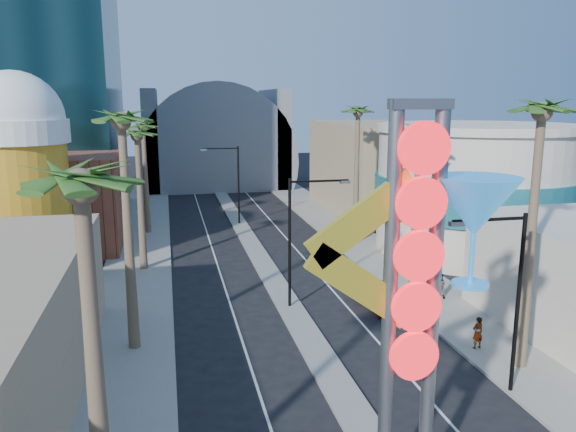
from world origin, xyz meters
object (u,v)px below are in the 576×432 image
Objects in this scene: pedestrian_a at (478,333)px; red_pickup at (384,297)px; pedestrian_b at (440,286)px; neon_sign at (438,277)px.

red_pickup is at bearing -79.25° from pedestrian_a.
neon_sign is at bearing 88.22° from pedestrian_b.
pedestrian_a reaches higher than pedestrian_b.
neon_sign is at bearing 43.11° from pedestrian_a.
neon_sign is 17.77m from red_pickup.
red_pickup is 7.04m from pedestrian_a.
red_pickup is (4.83, 15.78, -6.60)m from neon_sign.
pedestrian_a is at bearing 51.85° from neon_sign.
pedestrian_b reaches higher than red_pickup.
pedestrian_a is 1.03× the size of pedestrian_b.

